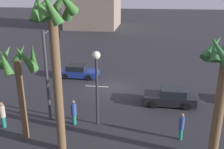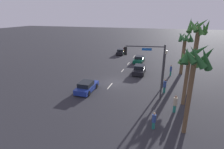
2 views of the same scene
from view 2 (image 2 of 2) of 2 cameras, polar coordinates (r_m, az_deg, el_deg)
ground_plane at (r=26.83m, az=0.27°, el=-2.57°), size 220.00×220.00×0.00m
lane_stripe_0 at (r=43.64m, az=7.14°, el=5.75°), size 2.60×0.14×0.01m
lane_stripe_1 at (r=37.26m, az=5.31°, el=3.54°), size 2.16×0.14×0.01m
lane_stripe_2 at (r=32.54m, az=3.46°, el=1.31°), size 1.88×0.14×0.01m
lane_stripe_3 at (r=25.50m, az=-0.70°, el=-3.74°), size 2.37×0.14×0.01m
car_0 at (r=38.40m, az=8.66°, el=4.82°), size 4.09×2.08×1.35m
car_1 at (r=31.04m, az=8.75°, el=1.52°), size 4.23×2.01×1.47m
car_2 at (r=23.90m, az=-8.18°, el=-3.90°), size 4.22×1.94×1.39m
car_3 at (r=45.93m, az=2.91°, el=7.35°), size 4.46×1.92×1.39m
traffic_signal at (r=20.96m, az=12.12°, el=3.61°), size 0.91×4.70×6.61m
streetlamp at (r=24.76m, az=16.58°, el=4.10°), size 0.56×0.56×5.37m
pedestrian_0 at (r=24.06m, az=16.60°, el=-3.48°), size 0.54×0.54×1.87m
pedestrian_1 at (r=16.70m, az=13.33°, el=-14.17°), size 0.48×0.48×1.63m
pedestrian_2 at (r=31.02m, az=18.40°, el=1.35°), size 0.41×0.41×1.85m
pedestrian_3 at (r=19.75m, az=19.64°, el=-8.81°), size 0.55×0.55×1.91m
palm_tree_0 at (r=23.01m, az=25.48°, el=9.94°), size 2.69×2.63×9.55m
palm_tree_1 at (r=31.75m, az=22.35°, el=9.10°), size 2.68×2.76×7.25m
palm_tree_2 at (r=14.96m, az=25.21°, el=3.03°), size 2.72×2.59×7.83m
palm_tree_3 at (r=20.68m, az=23.34°, el=3.00°), size 2.55×2.44×6.42m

